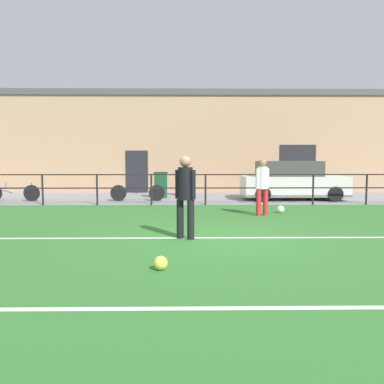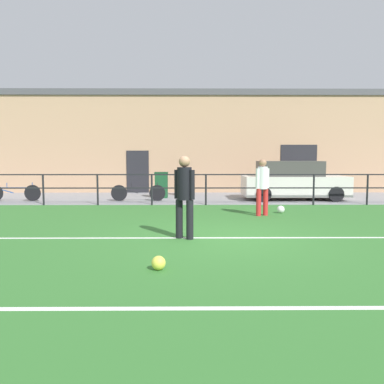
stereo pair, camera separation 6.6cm
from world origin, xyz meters
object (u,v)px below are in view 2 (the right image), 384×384
bicycle_parked_1 (14,193)px  bicycle_parked_0 (138,193)px  player_goalkeeper (184,192)px  trash_bin_1 (161,185)px  trash_bin_0 (185,185)px  player_striker (262,184)px  soccer_ball_match (159,263)px  soccer_ball_spare (281,209)px  parked_car_red (293,181)px

bicycle_parked_1 → bicycle_parked_0: bearing=0.0°
player_goalkeeper → trash_bin_1: player_goalkeeper is taller
bicycle_parked_1 → trash_bin_0: 7.22m
player_striker → soccer_ball_match: size_ratio=7.68×
player_goalkeeper → soccer_ball_spare: player_goalkeeper is taller
soccer_ball_spare → parked_car_red: 4.14m
soccer_ball_spare → trash_bin_1: size_ratio=0.21×
soccer_ball_match → parked_car_red: bearing=64.7°
player_goalkeeper → player_striker: bearing=-94.8°
parked_car_red → trash_bin_0: 4.83m
soccer_ball_match → bicycle_parked_1: (-6.53, 9.61, 0.25)m
soccer_ball_match → player_striker: bearing=64.9°
player_goalkeeper → bicycle_parked_0: 7.52m
parked_car_red → trash_bin_0: bearing=157.7°
player_striker → trash_bin_0: (-2.38, 6.19, -0.46)m
player_striker → trash_bin_0: bearing=-93.8°
player_goalkeeper → trash_bin_0: 9.57m
soccer_ball_match → trash_bin_0: 11.94m
player_goalkeeper → bicycle_parked_1: (-6.90, 7.24, -0.65)m
trash_bin_0 → soccer_ball_spare: bearing=-61.6°
player_goalkeeper → bicycle_parked_0: size_ratio=0.82×
soccer_ball_spare → player_goalkeeper: bearing=-127.7°
player_goalkeeper → player_striker: size_ratio=1.04×
player_goalkeeper → soccer_ball_spare: bearing=-98.0°
player_striker → bicycle_parked_0: bearing=-67.2°
trash_bin_1 → trash_bin_0: bearing=45.4°
bicycle_parked_0 → trash_bin_1: size_ratio=1.95×
parked_car_red → bicycle_parked_1: bearing=-177.5°
player_striker → parked_car_red: size_ratio=0.41×
soccer_ball_spare → player_striker: bearing=-143.2°
player_striker → parked_car_red: bearing=-140.4°
soccer_ball_match → trash_bin_0: bearing=88.5°
bicycle_parked_1 → trash_bin_1: (5.81, 1.28, 0.22)m
soccer_ball_spare → trash_bin_1: bearing=131.5°
bicycle_parked_0 → trash_bin_0: trash_bin_0 is taller
trash_bin_0 → trash_bin_1: bearing=-134.6°
player_goalkeeper → soccer_ball_match: player_goalkeeper is taller
soccer_ball_spare → bicycle_parked_1: (-9.91, 3.36, 0.24)m
soccer_ball_match → parked_car_red: (4.77, 10.09, 0.66)m
parked_car_red → bicycle_parked_1: (-11.30, -0.49, -0.42)m
bicycle_parked_1 → trash_bin_1: trash_bin_1 is taller
parked_car_red → trash_bin_1: (-5.49, 0.79, -0.19)m
bicycle_parked_0 → player_goalkeeper: bearing=-75.0°
soccer_ball_match → soccer_ball_spare: (3.38, 6.25, 0.01)m
soccer_ball_spare → bicycle_parked_1: size_ratio=0.11×
soccer_ball_match → parked_car_red: parked_car_red is taller
parked_car_red → bicycle_parked_0: bearing=-175.6°
player_striker → trash_bin_1: 6.19m
bicycle_parked_0 → soccer_ball_spare: bearing=-34.2°
player_goalkeeper → parked_car_red: player_goalkeeper is taller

